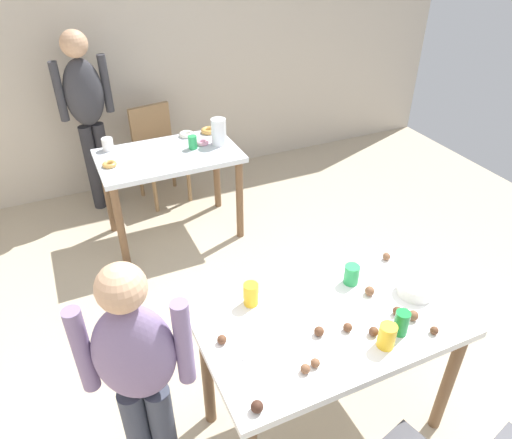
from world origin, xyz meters
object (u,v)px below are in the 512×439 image
(chair_far_table, at_px, (157,148))
(soda_can, at_px, (401,323))
(dining_table_far, at_px, (170,167))
(dining_table_near, at_px, (332,340))
(pitcher_far, at_px, (219,132))
(person_adult_far, at_px, (87,108))
(person_girl_near, at_px, (139,375))
(mixing_bowl, at_px, (416,288))

(chair_far_table, height_order, soda_can, soda_can)
(dining_table_far, bearing_deg, dining_table_near, -84.40)
(soda_can, bearing_deg, chair_far_table, 97.34)
(chair_far_table, xyz_separation_m, pitcher_far, (0.36, -0.68, 0.36))
(person_adult_far, relative_size, pitcher_far, 7.40)
(soda_can, height_order, pitcher_far, pitcher_far)
(person_adult_far, bearing_deg, chair_far_table, -4.44)
(person_girl_near, xyz_separation_m, pitcher_far, (1.11, 2.02, 0.06))
(chair_far_table, xyz_separation_m, person_girl_near, (-0.75, -2.70, 0.30))
(pitcher_far, bearing_deg, chair_far_table, 117.80)
(person_girl_near, relative_size, soda_can, 11.04)
(person_girl_near, bearing_deg, dining_table_near, -3.38)
(dining_table_near, relative_size, dining_table_far, 1.12)
(dining_table_near, bearing_deg, soda_can, -35.36)
(dining_table_near, relative_size, pitcher_far, 5.71)
(person_adult_far, distance_m, pitcher_far, 1.16)
(chair_far_table, bearing_deg, dining_table_near, -87.11)
(chair_far_table, relative_size, mixing_bowl, 4.81)
(soda_can, bearing_deg, dining_table_near, 144.64)
(dining_table_near, bearing_deg, mixing_bowl, 1.34)
(person_girl_near, height_order, pitcher_far, person_girl_near)
(person_girl_near, height_order, mixing_bowl, person_girl_near)
(mixing_bowl, height_order, pitcher_far, pitcher_far)
(person_girl_near, bearing_deg, dining_table_far, 71.29)
(mixing_bowl, distance_m, pitcher_far, 2.07)
(dining_table_near, relative_size, chair_far_table, 1.39)
(dining_table_far, bearing_deg, person_girl_near, -108.71)
(dining_table_near, relative_size, soda_can, 9.93)
(person_girl_near, bearing_deg, pitcher_far, 61.24)
(dining_table_far, distance_m, chair_far_table, 0.70)
(dining_table_far, height_order, mixing_bowl, mixing_bowl)
(dining_table_far, distance_m, person_girl_near, 2.13)
(dining_table_near, xyz_separation_m, mixing_bowl, (0.48, 0.01, 0.14))
(mixing_bowl, bearing_deg, dining_table_near, -178.66)
(person_adult_far, xyz_separation_m, mixing_bowl, (1.15, -2.78, -0.16))
(dining_table_near, height_order, mixing_bowl, mixing_bowl)
(dining_table_far, height_order, person_adult_far, person_adult_far)
(mixing_bowl, bearing_deg, person_girl_near, 178.27)
(mixing_bowl, relative_size, pitcher_far, 0.85)
(dining_table_near, bearing_deg, person_girl_near, 176.62)
(dining_table_far, relative_size, soda_can, 8.88)
(dining_table_far, bearing_deg, soda_can, -78.86)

